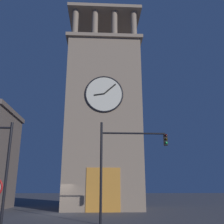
{
  "coord_description": "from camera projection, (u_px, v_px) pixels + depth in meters",
  "views": [
    {
      "loc": [
        -3.49,
        23.76,
        2.1
      ],
      "look_at": [
        -5.0,
        -4.99,
        10.65
      ],
      "focal_mm": 41.35,
      "sensor_mm": 36.0,
      "label": 1
    }
  ],
  "objects": [
    {
      "name": "traffic_signal_near",
      "position": [
        123.0,
        156.0,
        16.85
      ],
      "size": [
        4.5,
        0.41,
        6.38
      ],
      "color": "black",
      "rests_on": "ground_plane"
    },
    {
      "name": "ground_plane",
      "position": [
        57.0,
        214.0,
        21.97
      ],
      "size": [
        200.0,
        200.0,
        0.0
      ],
      "primitive_type": "plane",
      "color": "#4C4C51"
    },
    {
      "name": "clocktower",
      "position": [
        103.0,
        119.0,
        29.7
      ],
      "size": [
        8.55,
        8.04,
        25.64
      ],
      "color": "gray",
      "rests_on": "ground_plane"
    }
  ]
}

